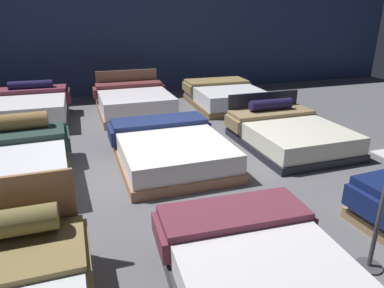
{
  "coord_description": "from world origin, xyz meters",
  "views": [
    {
      "loc": [
        -1.33,
        -4.73,
        2.24
      ],
      "look_at": [
        0.24,
        -0.09,
        0.39
      ],
      "focal_mm": 33.05,
      "sensor_mm": 36.0,
      "label": 1
    }
  ],
  "objects_px": {
    "bed_3": "(13,164)",
    "bed_4": "(170,148)",
    "bed_7": "(134,102)",
    "bed_5": "(288,133)",
    "bed_6": "(31,109)",
    "bed_8": "(225,96)",
    "bed_1": "(265,282)",
    "price_sign": "(377,226)"
  },
  "relations": [
    {
      "from": "bed_5",
      "to": "price_sign",
      "type": "xyz_separation_m",
      "value": [
        -1.06,
        -3.01,
        0.22
      ]
    },
    {
      "from": "bed_6",
      "to": "bed_8",
      "type": "height_order",
      "value": "bed_6"
    },
    {
      "from": "bed_7",
      "to": "bed_5",
      "type": "bearing_deg",
      "value": -52.92
    },
    {
      "from": "bed_6",
      "to": "price_sign",
      "type": "xyz_separation_m",
      "value": [
        3.34,
        -5.94,
        0.16
      ]
    },
    {
      "from": "bed_1",
      "to": "price_sign",
      "type": "bearing_deg",
      "value": 6.28
    },
    {
      "from": "bed_1",
      "to": "bed_8",
      "type": "xyz_separation_m",
      "value": [
        2.27,
        6.03,
        0.04
      ]
    },
    {
      "from": "bed_5",
      "to": "bed_8",
      "type": "bearing_deg",
      "value": 88.48
    },
    {
      "from": "bed_5",
      "to": "bed_7",
      "type": "bearing_deg",
      "value": 126.63
    },
    {
      "from": "bed_6",
      "to": "bed_8",
      "type": "relative_size",
      "value": 0.89
    },
    {
      "from": "bed_5",
      "to": "bed_1",
      "type": "bearing_deg",
      "value": -125.78
    },
    {
      "from": "bed_8",
      "to": "bed_3",
      "type": "bearing_deg",
      "value": -144.28
    },
    {
      "from": "bed_4",
      "to": "bed_6",
      "type": "bearing_deg",
      "value": 127.25
    },
    {
      "from": "bed_1",
      "to": "bed_6",
      "type": "distance_m",
      "value": 6.39
    },
    {
      "from": "bed_6",
      "to": "bed_8",
      "type": "bearing_deg",
      "value": 1.31
    },
    {
      "from": "bed_4",
      "to": "price_sign",
      "type": "xyz_separation_m",
      "value": [
        1.1,
        -2.99,
        0.23
      ]
    },
    {
      "from": "bed_3",
      "to": "bed_8",
      "type": "relative_size",
      "value": 0.94
    },
    {
      "from": "bed_4",
      "to": "price_sign",
      "type": "relative_size",
      "value": 1.87
    },
    {
      "from": "bed_8",
      "to": "price_sign",
      "type": "bearing_deg",
      "value": -98.66
    },
    {
      "from": "bed_5",
      "to": "bed_4",
      "type": "bearing_deg",
      "value": -179.61
    },
    {
      "from": "bed_1",
      "to": "bed_4",
      "type": "height_order",
      "value": "bed_4"
    },
    {
      "from": "bed_4",
      "to": "bed_7",
      "type": "distance_m",
      "value": 2.96
    },
    {
      "from": "bed_7",
      "to": "bed_4",
      "type": "bearing_deg",
      "value": -88.93
    },
    {
      "from": "bed_3",
      "to": "bed_4",
      "type": "xyz_separation_m",
      "value": [
        2.23,
        0.0,
        -0.05
      ]
    },
    {
      "from": "bed_5",
      "to": "bed_8",
      "type": "relative_size",
      "value": 0.92
    },
    {
      "from": "bed_1",
      "to": "bed_4",
      "type": "distance_m",
      "value": 3.06
    },
    {
      "from": "bed_6",
      "to": "bed_7",
      "type": "bearing_deg",
      "value": 1.46
    },
    {
      "from": "bed_5",
      "to": "bed_6",
      "type": "xyz_separation_m",
      "value": [
        -4.39,
        2.93,
        0.06
      ]
    },
    {
      "from": "bed_3",
      "to": "bed_4",
      "type": "bearing_deg",
      "value": -2.1
    },
    {
      "from": "bed_4",
      "to": "bed_5",
      "type": "relative_size",
      "value": 1.06
    },
    {
      "from": "bed_1",
      "to": "price_sign",
      "type": "relative_size",
      "value": 1.89
    },
    {
      "from": "bed_1",
      "to": "bed_7",
      "type": "relative_size",
      "value": 1.08
    },
    {
      "from": "bed_4",
      "to": "bed_6",
      "type": "relative_size",
      "value": 1.1
    },
    {
      "from": "bed_3",
      "to": "bed_7",
      "type": "relative_size",
      "value": 1.02
    },
    {
      "from": "bed_3",
      "to": "bed_4",
      "type": "height_order",
      "value": "bed_3"
    },
    {
      "from": "bed_3",
      "to": "bed_6",
      "type": "bearing_deg",
      "value": 87.89
    },
    {
      "from": "bed_7",
      "to": "bed_1",
      "type": "bearing_deg",
      "value": -89.77
    },
    {
      "from": "bed_3",
      "to": "bed_6",
      "type": "xyz_separation_m",
      "value": [
        -0.0,
        2.95,
        0.02
      ]
    },
    {
      "from": "bed_6",
      "to": "bed_3",
      "type": "bearing_deg",
      "value": -88.89
    },
    {
      "from": "bed_4",
      "to": "bed_5",
      "type": "bearing_deg",
      "value": 0.66
    },
    {
      "from": "bed_5",
      "to": "bed_7",
      "type": "distance_m",
      "value": 3.67
    },
    {
      "from": "bed_3",
      "to": "bed_4",
      "type": "relative_size",
      "value": 0.96
    },
    {
      "from": "bed_4",
      "to": "bed_7",
      "type": "height_order",
      "value": "bed_7"
    }
  ]
}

